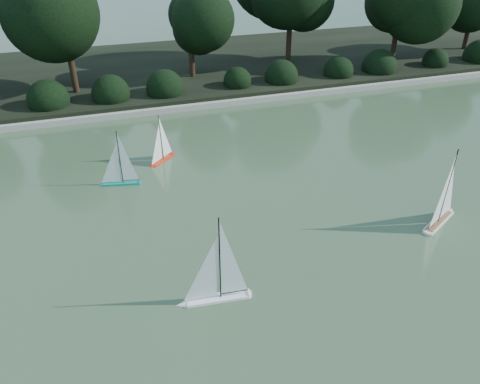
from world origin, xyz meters
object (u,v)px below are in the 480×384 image
Objects in this scene: sailboat_white_a at (212,288)px; sailboat_teal at (117,176)px; sailboat_orange at (160,154)px; sailboat_white_b at (443,209)px.

sailboat_teal is at bearing 104.14° from sailboat_white_a.
sailboat_teal is at bearing -143.83° from sailboat_orange.
sailboat_orange is (0.05, 5.10, -0.07)m from sailboat_white_a.
sailboat_white_a is 5.04m from sailboat_white_b.
sailboat_white_a is at bearing -90.61° from sailboat_orange.
sailboat_orange is 0.92× the size of sailboat_teal.
sailboat_white_b is (4.99, 0.75, 0.01)m from sailboat_white_a.
sailboat_orange is at bearing 36.17° from sailboat_teal.
sailboat_white_a is 1.23× the size of sailboat_teal.
sailboat_white_b is 7.01m from sailboat_teal.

